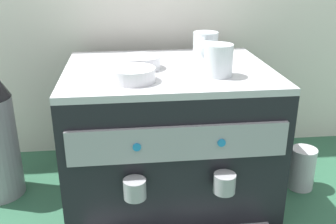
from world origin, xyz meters
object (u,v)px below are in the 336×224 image
ceramic_cup_1 (205,44)px  ceramic_bowl_0 (141,62)px  espresso_machine (168,133)px  ceramic_cup_2 (217,60)px  ceramic_cup_0 (208,53)px  milk_pitcher (302,168)px  ceramic_bowl_1 (132,75)px

ceramic_cup_1 → ceramic_bowl_0: bearing=-146.9°
espresso_machine → ceramic_cup_2: bearing=-36.7°
ceramic_cup_2 → ceramic_cup_1: bearing=86.0°
ceramic_cup_0 → espresso_machine: bearing=-158.2°
ceramic_cup_1 → milk_pitcher: ceramic_cup_1 is taller
ceramic_cup_0 → ceramic_bowl_1: ceramic_cup_0 is taller
ceramic_bowl_0 → ceramic_cup_2: bearing=-25.8°
ceramic_cup_0 → ceramic_bowl_1: 0.28m
ceramic_cup_0 → ceramic_bowl_0: bearing=-167.8°
ceramic_cup_2 → ceramic_bowl_0: bearing=154.2°
ceramic_cup_1 → ceramic_bowl_1: ceramic_cup_1 is taller
ceramic_cup_0 → milk_pitcher: size_ratio=0.70×
ceramic_bowl_0 → milk_pitcher: size_ratio=0.81×
ceramic_cup_0 → ceramic_bowl_0: ceramic_cup_0 is taller
ceramic_cup_1 → ceramic_bowl_0: 0.26m
espresso_machine → ceramic_cup_0: bearing=21.8°
ceramic_cup_1 → ceramic_cup_2: (-0.02, -0.24, 0.01)m
ceramic_bowl_0 → ceramic_bowl_1: 0.13m
ceramic_cup_2 → ceramic_bowl_0: 0.22m
ceramic_cup_1 → ceramic_bowl_1: size_ratio=0.99×
milk_pitcher → ceramic_cup_1: bearing=148.4°
ceramic_bowl_0 → ceramic_bowl_1: size_ratio=0.94×
ceramic_cup_0 → milk_pitcher: (0.31, -0.08, -0.37)m
espresso_machine → ceramic_bowl_0: 0.23m
ceramic_bowl_0 → ceramic_bowl_1: bearing=-102.9°
ceramic_cup_0 → milk_pitcher: 0.48m
espresso_machine → milk_pitcher: bearing=-4.6°
ceramic_cup_2 → ceramic_bowl_1: ceramic_cup_2 is taller
espresso_machine → milk_pitcher: 0.45m
ceramic_bowl_1 → ceramic_cup_0: bearing=35.9°
espresso_machine → ceramic_bowl_1: (-0.11, -0.12, 0.22)m
espresso_machine → ceramic_bowl_0: ceramic_bowl_0 is taller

